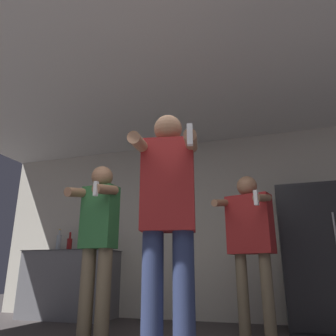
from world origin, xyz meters
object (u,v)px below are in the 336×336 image
(bottle_brown_liquor, at_px, (88,241))
(refrigerator, at_px, (312,256))
(bottle_tall_gin, at_px, (59,242))
(person_woman_foreground, at_px, (168,217))
(bottle_short_whiskey, at_px, (69,244))
(person_spectator_back, at_px, (250,235))
(bottle_green_wine, at_px, (82,244))
(person_man_side, at_px, (98,236))

(bottle_brown_liquor, bearing_deg, refrigerator, -0.87)
(bottle_tall_gin, xyz_separation_m, person_woman_foreground, (2.46, -2.16, -0.06))
(bottle_short_whiskey, height_order, person_spectator_back, person_spectator_back)
(bottle_brown_liquor, height_order, person_woman_foreground, person_woman_foreground)
(bottle_brown_liquor, bearing_deg, bottle_short_whiskey, -180.00)
(bottle_tall_gin, relative_size, person_spectator_back, 0.21)
(bottle_green_wine, relative_size, bottle_brown_liquor, 0.76)
(bottle_green_wine, bearing_deg, bottle_short_whiskey, -180.00)
(bottle_brown_liquor, relative_size, person_man_side, 0.18)
(bottle_tall_gin, bearing_deg, person_man_side, -43.23)
(refrigerator, bearing_deg, person_woman_foreground, -117.37)
(refrigerator, relative_size, person_spectator_back, 1.00)
(bottle_green_wine, distance_m, person_woman_foreground, 2.97)
(person_woman_foreground, bearing_deg, person_man_side, 141.46)
(refrigerator, height_order, bottle_short_whiskey, refrigerator)
(bottle_short_whiskey, bearing_deg, bottle_tall_gin, 180.00)
(person_spectator_back, bearing_deg, bottle_short_whiskey, 162.72)
(bottle_green_wine, xyz_separation_m, bottle_tall_gin, (-0.42, 0.00, 0.04))
(refrigerator, bearing_deg, bottle_green_wine, 179.16)
(bottle_brown_liquor, distance_m, person_spectator_back, 2.55)
(bottle_short_whiskey, xyz_separation_m, bottle_brown_liquor, (0.32, 0.00, 0.03))
(person_spectator_back, bearing_deg, person_man_side, -160.43)
(person_woman_foreground, bearing_deg, bottle_brown_liquor, 131.95)
(bottle_tall_gin, xyz_separation_m, person_man_side, (1.45, -1.37, -0.08))
(bottle_green_wine, distance_m, person_man_side, 1.72)
(bottle_short_whiskey, relative_size, bottle_tall_gin, 0.84)
(bottle_short_whiskey, distance_m, bottle_tall_gin, 0.20)
(refrigerator, relative_size, bottle_short_whiskey, 5.75)
(bottle_brown_liquor, xyz_separation_m, person_man_side, (0.94, -1.37, -0.08))
(bottle_tall_gin, xyz_separation_m, bottle_brown_liquor, (0.51, 0.00, 0.00))
(person_man_side, relative_size, person_spectator_back, 1.06)
(refrigerator, xyz_separation_m, bottle_tall_gin, (-3.55, 0.05, 0.25))
(bottle_short_whiskey, height_order, person_man_side, person_man_side)
(person_woman_foreground, height_order, person_man_side, person_woman_foreground)
(refrigerator, bearing_deg, bottle_short_whiskey, 179.22)
(bottle_short_whiskey, bearing_deg, person_spectator_back, -17.28)
(bottle_short_whiskey, distance_m, person_man_side, 1.86)
(bottle_green_wine, distance_m, bottle_tall_gin, 0.42)
(bottle_short_whiskey, height_order, bottle_tall_gin, bottle_tall_gin)
(bottle_brown_liquor, relative_size, person_woman_foreground, 0.18)
(bottle_tall_gin, relative_size, person_man_side, 0.19)
(person_man_side, bearing_deg, refrigerator, 32.19)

